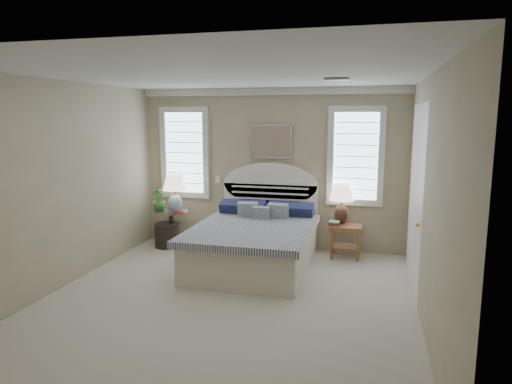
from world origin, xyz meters
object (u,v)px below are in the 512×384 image
object	(u,v)px
lamp_left	(175,189)
bed	(256,240)
side_table_left	(172,225)
floor_pot	(168,235)
lamp_right	(342,199)
nightstand_right	(346,234)

from	to	relation	value
lamp_left	bed	bearing A→B (deg)	-19.29
side_table_left	floor_pot	size ratio (longest dim) A/B	1.40
lamp_right	nightstand_right	bearing A→B (deg)	-56.26
lamp_left	lamp_right	distance (m)	2.78
floor_pot	side_table_left	bearing A→B (deg)	12.10
floor_pot	lamp_left	size ratio (longest dim) A/B	0.69
nightstand_right	floor_pot	bearing A→B (deg)	-177.82
nightstand_right	floor_pot	xyz separation A→B (m)	(-3.02, -0.12, -0.18)
bed	lamp_left	size ratio (longest dim) A/B	3.50
side_table_left	lamp_left	distance (m)	0.65
lamp_right	lamp_left	bearing A→B (deg)	-174.13
bed	floor_pot	xyz separation A→B (m)	(-1.72, 0.58, -0.18)
floor_pot	lamp_left	xyz separation A→B (m)	(0.17, -0.03, 0.82)
nightstand_right	lamp_left	size ratio (longest dim) A/B	0.82
nightstand_right	lamp_right	bearing A→B (deg)	123.74
nightstand_right	floor_pot	world-z (taller)	nightstand_right
side_table_left	nightstand_right	xyz separation A→B (m)	(2.95, 0.10, -0.00)
bed	lamp_right	distance (m)	1.56
bed	nightstand_right	xyz separation A→B (m)	(1.30, 0.69, 0.00)
floor_pot	bed	bearing A→B (deg)	-18.53
side_table_left	floor_pot	distance (m)	0.20
floor_pot	lamp_left	distance (m)	0.84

